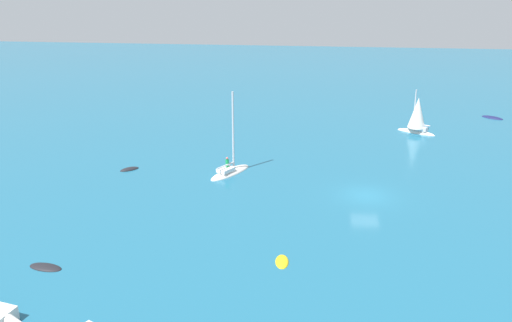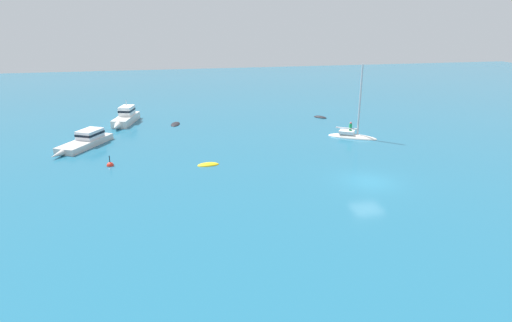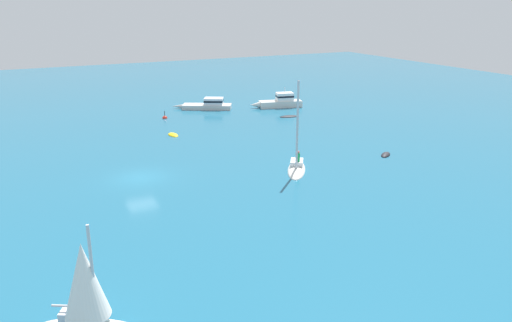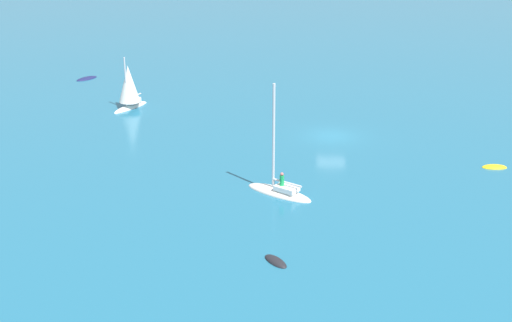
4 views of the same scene
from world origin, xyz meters
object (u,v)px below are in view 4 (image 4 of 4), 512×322
(tender, at_px, (494,168))
(rib, at_px, (87,79))
(skiff_1, at_px, (276,262))
(ketch, at_px, (129,88))
(sloop, at_px, (280,190))

(tender, xyz_separation_m, rib, (25.11, 39.40, 0.00))
(tender, distance_m, rib, 46.72)
(skiff_1, distance_m, ketch, 34.11)
(tender, bearing_deg, ketch, -27.29)
(skiff_1, bearing_deg, ketch, -10.97)
(rib, bearing_deg, tender, 92.86)
(skiff_1, distance_m, rib, 47.13)
(skiff_1, height_order, ketch, ketch)
(rib, bearing_deg, ketch, 69.57)
(rib, relative_size, sloop, 0.34)
(ketch, xyz_separation_m, rib, (10.89, 7.40, -2.00))
(skiff_1, height_order, rib, skiff_1)
(ketch, height_order, sloop, sloop)
(skiff_1, relative_size, rib, 0.69)
(ketch, distance_m, sloop, 25.48)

